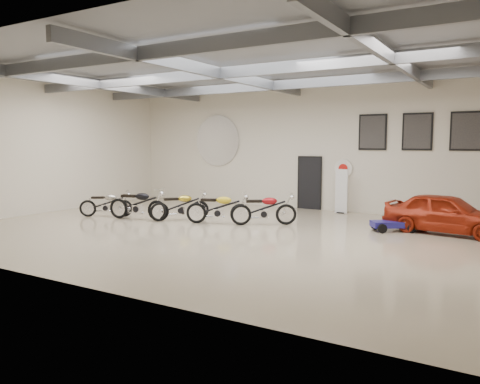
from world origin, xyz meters
The scene contains 19 objects.
floor centered at (0.00, 0.00, 0.00)m, with size 16.00×12.00×0.01m, color tan.
ceiling centered at (0.00, 0.00, 5.00)m, with size 16.00×12.00×0.01m, color gray.
back_wall centered at (0.00, 6.00, 2.50)m, with size 16.00×0.02×5.00m, color beige.
left_wall centered at (-8.00, 0.00, 2.50)m, with size 0.02×12.00×5.00m, color beige.
ceiling_beams centered at (0.00, 0.00, 4.75)m, with size 15.80×11.80×0.32m, color slate, non-canonical shape.
door centered at (0.50, 5.95, 1.05)m, with size 0.92×0.08×2.10m, color black.
logo_plaque centered at (-4.00, 5.95, 2.80)m, with size 2.30×0.06×1.16m, color silver, non-canonical shape.
poster_left centered at (3.00, 5.96, 3.10)m, with size 1.05×0.08×1.35m, color black, non-canonical shape.
poster_mid centered at (4.60, 5.96, 3.10)m, with size 1.05×0.08×1.35m, color black, non-canonical shape.
poster_right centered at (6.20, 5.96, 3.10)m, with size 1.05×0.08×1.35m, color black, non-canonical shape.
oil_sign centered at (1.90, 5.95, 1.70)m, with size 0.72×0.10×0.72m, color white, non-canonical shape.
banner_stand centered at (1.99, 5.50, 0.88)m, with size 0.48×0.19×1.76m, color white, non-canonical shape.
motorcycle_silver centered at (-5.14, 0.24, 0.49)m, with size 1.90×0.59×0.99m, color silver, non-canonical shape.
motorcycle_black centered at (-3.68, 0.33, 0.58)m, with size 2.23×0.69×1.16m, color silver, non-canonical shape.
motorcycle_gold centered at (-2.31, 0.99, 0.53)m, with size 2.03×0.63×1.06m, color silver, non-canonical shape.
motorcycle_yellow centered at (-0.75, 1.03, 0.56)m, with size 2.15×0.67×1.12m, color silver, non-canonical shape.
motorcycle_red centered at (0.65, 1.63, 0.55)m, with size 2.13×0.66×1.11m, color silver, non-canonical shape.
go_kart centered at (4.68, 2.78, 0.29)m, with size 1.60×0.72×0.58m, color navy, non-canonical shape.
vintage_car centered at (6.00, 3.14, 0.60)m, with size 3.54×1.43×1.21m, color #9B220E.
Camera 1 is at (7.72, -11.86, 2.69)m, focal length 35.00 mm.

